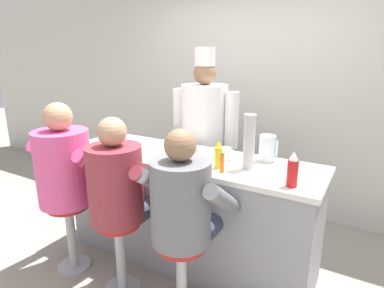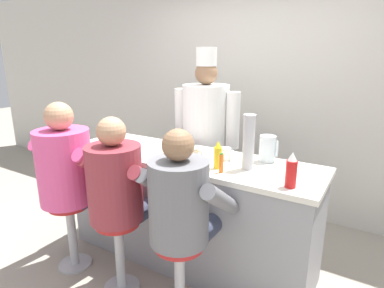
# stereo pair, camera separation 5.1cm
# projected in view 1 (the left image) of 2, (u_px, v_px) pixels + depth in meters

# --- Properties ---
(ground_plane) EXTENTS (20.00, 20.00, 0.00)m
(ground_plane) POSITION_uv_depth(u_px,v_px,m) (167.00, 278.00, 2.66)
(ground_plane) COLOR #9E9384
(wall_back) EXTENTS (10.00, 0.06, 2.70)m
(wall_back) POSITION_uv_depth(u_px,v_px,m) (248.00, 94.00, 3.71)
(wall_back) COLOR beige
(wall_back) RESTS_ON ground_plane
(diner_counter) EXTENTS (2.22, 0.66, 0.97)m
(diner_counter) POSITION_uv_depth(u_px,v_px,m) (187.00, 209.00, 2.80)
(diner_counter) COLOR gray
(diner_counter) RESTS_ON ground_plane
(ketchup_bottle_red) EXTENTS (0.07, 0.07, 0.23)m
(ketchup_bottle_red) POSITION_uv_depth(u_px,v_px,m) (293.00, 170.00, 2.02)
(ketchup_bottle_red) COLOR red
(ketchup_bottle_red) RESTS_ON diner_counter
(mustard_bottle_yellow) EXTENTS (0.06, 0.06, 0.21)m
(mustard_bottle_yellow) POSITION_uv_depth(u_px,v_px,m) (218.00, 155.00, 2.36)
(mustard_bottle_yellow) COLOR yellow
(mustard_bottle_yellow) RESTS_ON diner_counter
(hot_sauce_bottle_orange) EXTENTS (0.03, 0.03, 0.14)m
(hot_sauce_bottle_orange) POSITION_uv_depth(u_px,v_px,m) (222.00, 163.00, 2.28)
(hot_sauce_bottle_orange) COLOR orange
(hot_sauce_bottle_orange) RESTS_ON diner_counter
(water_pitcher_clear) EXTENTS (0.15, 0.13, 0.21)m
(water_pitcher_clear) POSITION_uv_depth(u_px,v_px,m) (267.00, 148.00, 2.52)
(water_pitcher_clear) COLOR silver
(water_pitcher_clear) RESTS_ON diner_counter
(breakfast_plate) EXTENTS (0.24, 0.24, 0.05)m
(breakfast_plate) POSITION_uv_depth(u_px,v_px,m) (115.00, 143.00, 3.01)
(breakfast_plate) COLOR white
(breakfast_plate) RESTS_ON diner_counter
(cereal_bowl) EXTENTS (0.15, 0.15, 0.05)m
(cereal_bowl) POSITION_uv_depth(u_px,v_px,m) (168.00, 159.00, 2.53)
(cereal_bowl) COLOR #4C7FB7
(cereal_bowl) RESTS_ON diner_counter
(coffee_mug_tan) EXTENTS (0.13, 0.08, 0.09)m
(coffee_mug_tan) POSITION_uv_depth(u_px,v_px,m) (194.00, 153.00, 2.59)
(coffee_mug_tan) COLOR beige
(coffee_mug_tan) RESTS_ON diner_counter
(coffee_mug_white) EXTENTS (0.14, 0.09, 0.10)m
(coffee_mug_white) POSITION_uv_depth(u_px,v_px,m) (226.00, 154.00, 2.56)
(coffee_mug_white) COLOR white
(coffee_mug_white) RESTS_ON diner_counter
(cup_stack_steel) EXTENTS (0.09, 0.09, 0.41)m
(cup_stack_steel) POSITION_uv_depth(u_px,v_px,m) (249.00, 142.00, 2.32)
(cup_stack_steel) COLOR #B7BABF
(cup_stack_steel) RESTS_ON diner_counter
(diner_seated_pink) EXTENTS (0.65, 0.64, 1.44)m
(diner_seated_pink) POSITION_uv_depth(u_px,v_px,m) (68.00, 171.00, 2.60)
(diner_seated_pink) COLOR #B2B5BA
(diner_seated_pink) RESTS_ON ground_plane
(diner_seated_maroon) EXTENTS (0.60, 0.60, 1.38)m
(diner_seated_maroon) POSITION_uv_depth(u_px,v_px,m) (119.00, 188.00, 2.34)
(diner_seated_maroon) COLOR #B2B5BA
(diner_seated_maroon) RESTS_ON ground_plane
(diner_seated_grey) EXTENTS (0.59, 0.58, 1.36)m
(diner_seated_grey) POSITION_uv_depth(u_px,v_px,m) (184.00, 206.00, 2.07)
(diner_seated_grey) COLOR #B2B5BA
(diner_seated_grey) RESTS_ON ground_plane
(cook_in_whites_near) EXTENTS (0.73, 0.47, 1.86)m
(cook_in_whites_near) POSITION_uv_depth(u_px,v_px,m) (204.00, 132.00, 3.27)
(cook_in_whites_near) COLOR #232328
(cook_in_whites_near) RESTS_ON ground_plane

